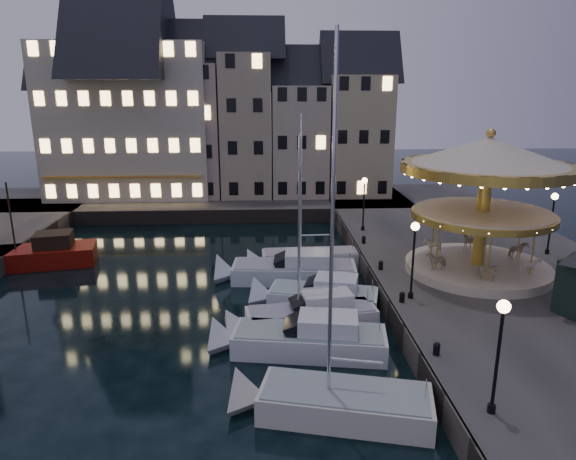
{
  "coord_description": "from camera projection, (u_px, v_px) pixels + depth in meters",
  "views": [
    {
      "loc": [
        -0.55,
        -24.01,
        12.1
      ],
      "look_at": [
        1.0,
        8.0,
        3.2
      ],
      "focal_mm": 32.0,
      "sensor_mm": 36.0,
      "label": 1
    }
  ],
  "objects": [
    {
      "name": "streetlamp_a",
      "position": [
        500.0,
        341.0,
        16.97
      ],
      "size": [
        0.44,
        0.44,
        4.17
      ],
      "color": "black",
      "rests_on": "quay_east"
    },
    {
      "name": "bollard_a",
      "position": [
        437.0,
        348.0,
        21.43
      ],
      "size": [
        0.3,
        0.3,
        0.57
      ],
      "color": "black",
      "rests_on": "quay_east"
    },
    {
      "name": "motorboat_f",
      "position": [
        302.0,
        259.0,
        35.82
      ],
      "size": [
        7.74,
        2.26,
        10.26
      ],
      "color": "silver",
      "rests_on": "ground"
    },
    {
      "name": "motorboat_a",
      "position": [
        330.0,
        403.0,
        19.5
      ],
      "size": [
        7.61,
        4.01,
        12.6
      ],
      "color": "beige",
      "rests_on": "ground"
    },
    {
      "name": "bollard_d",
      "position": [
        364.0,
        239.0,
        36.83
      ],
      "size": [
        0.3,
        0.3,
        0.57
      ],
      "color": "black",
      "rests_on": "quay_east"
    },
    {
      "name": "streetlamp_b",
      "position": [
        414.0,
        249.0,
        26.59
      ],
      "size": [
        0.44,
        0.44,
        4.17
      ],
      "color": "black",
      "rests_on": "quay_east"
    },
    {
      "name": "townhouse_na",
      "position": [
        77.0,
        132.0,
        52.25
      ],
      "size": [
        5.5,
        8.0,
        12.8
      ],
      "color": "#9D8369",
      "rests_on": "quay_north"
    },
    {
      "name": "motorboat_b",
      "position": [
        301.0,
        340.0,
        24.15
      ],
      "size": [
        8.28,
        3.5,
        2.15
      ],
      "color": "silver",
      "rests_on": "ground"
    },
    {
      "name": "ground",
      "position": [
        276.0,
        332.0,
        26.37
      ],
      "size": [
        160.0,
        160.0,
        0.0
      ],
      "primitive_type": "plane",
      "color": "black",
      "rests_on": "ground"
    },
    {
      "name": "bollard_b",
      "position": [
        402.0,
        297.0,
        26.73
      ],
      "size": [
        0.3,
        0.3,
        0.57
      ],
      "color": "black",
      "rests_on": "quay_east"
    },
    {
      "name": "red_fishing_boat",
      "position": [
        35.0,
        256.0,
        36.0
      ],
      "size": [
        8.78,
        4.51,
        6.21
      ],
      "color": "maroon",
      "rests_on": "ground"
    },
    {
      "name": "motorboat_d",
      "position": [
        316.0,
        297.0,
        29.09
      ],
      "size": [
        7.18,
        3.92,
        2.15
      ],
      "color": "silver",
      "rests_on": "ground"
    },
    {
      "name": "quaywall_n",
      "position": [
        205.0,
        217.0,
        47.09
      ],
      "size": [
        48.0,
        0.15,
        1.3
      ],
      "primitive_type": "cube",
      "color": "#47423A",
      "rests_on": "ground"
    },
    {
      "name": "townhouse_nf",
      "position": [
        357.0,
        126.0,
        53.46
      ],
      "size": [
        6.82,
        8.0,
        13.8
      ],
      "color": "tan",
      "rests_on": "quay_north"
    },
    {
      "name": "quay_north",
      "position": [
        191.0,
        203.0,
        52.77
      ],
      "size": [
        44.0,
        12.0,
        1.3
      ],
      "primitive_type": "cube",
      "color": "#474442",
      "rests_on": "ground"
    },
    {
      "name": "streetlamp_c",
      "position": [
        364.0,
        196.0,
        39.58
      ],
      "size": [
        0.44,
        0.44,
        4.17
      ],
      "color": "black",
      "rests_on": "quay_east"
    },
    {
      "name": "townhouse_nb",
      "position": [
        131.0,
        127.0,
        52.37
      ],
      "size": [
        6.16,
        8.0,
        13.8
      ],
      "color": "#A6998D",
      "rests_on": "quay_north"
    },
    {
      "name": "motorboat_c",
      "position": [
        303.0,
        317.0,
        26.48
      ],
      "size": [
        7.82,
        2.96,
        10.32
      ],
      "color": "silver",
      "rests_on": "ground"
    },
    {
      "name": "townhouse_ne",
      "position": [
        299.0,
        131.0,
        53.31
      ],
      "size": [
        6.16,
        8.0,
        12.8
      ],
      "color": "#A89F88",
      "rests_on": "quay_north"
    },
    {
      "name": "quaywall_e",
      "position": [
        369.0,
        276.0,
        32.25
      ],
      "size": [
        0.15,
        44.0,
        1.3
      ],
      "primitive_type": "cube",
      "color": "#47423A",
      "rests_on": "ground"
    },
    {
      "name": "townhouse_nd",
      "position": [
        246.0,
        116.0,
        52.65
      ],
      "size": [
        5.5,
        8.0,
        15.8
      ],
      "color": "tan",
      "rests_on": "quay_north"
    },
    {
      "name": "hotel_corner",
      "position": [
        130.0,
        112.0,
        51.97
      ],
      "size": [
        17.6,
        9.0,
        16.8
      ],
      "color": "beige",
      "rests_on": "quay_north"
    },
    {
      "name": "quay_east",
      "position": [
        493.0,
        274.0,
        32.62
      ],
      "size": [
        16.0,
        56.0,
        1.3
      ],
      "primitive_type": "cube",
      "color": "#474442",
      "rests_on": "ground"
    },
    {
      "name": "carousel",
      "position": [
        486.0,
        180.0,
        29.68
      ],
      "size": [
        9.82,
        9.82,
        8.59
      ],
      "color": "beige",
      "rests_on": "quay_east"
    },
    {
      "name": "bollard_c",
      "position": [
        381.0,
        265.0,
        31.54
      ],
      "size": [
        0.3,
        0.3,
        0.57
      ],
      "color": "black",
      "rests_on": "quay_east"
    },
    {
      "name": "streetlamp_d",
      "position": [
        552.0,
        215.0,
        33.85
      ],
      "size": [
        0.44,
        0.44,
        4.17
      ],
      "color": "black",
      "rests_on": "quay_east"
    },
    {
      "name": "motorboat_e",
      "position": [
        288.0,
        271.0,
        33.24
      ],
      "size": [
        9.05,
        3.3,
        2.15
      ],
      "color": "silver",
      "rests_on": "ground"
    },
    {
      "name": "townhouse_nc",
      "position": [
        190.0,
        121.0,
        52.52
      ],
      "size": [
        6.82,
        8.0,
        14.8
      ],
      "color": "tan",
      "rests_on": "quay_north"
    }
  ]
}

